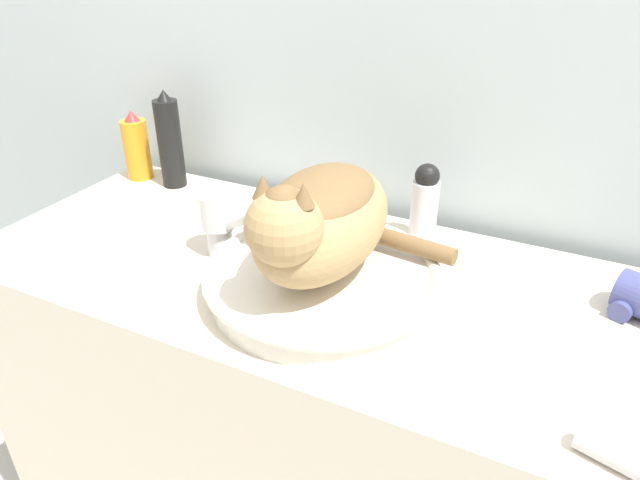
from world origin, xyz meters
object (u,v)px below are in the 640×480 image
faucet (224,220)px  deodorant_stick (425,203)px  cat (320,218)px  spray_bottle_trigger (137,148)px  hairspray_can_black (170,142)px

faucet → deodorant_stick: size_ratio=1.13×
cat → spray_bottle_trigger: cat is taller
deodorant_stick → faucet: bearing=-144.0°
hairspray_can_black → spray_bottle_trigger: hairspray_can_black is taller
cat → deodorant_stick: bearing=161.0°
cat → deodorant_stick: cat is taller
cat → spray_bottle_trigger: (-0.57, 0.25, -0.07)m
spray_bottle_trigger → deodorant_stick: (0.66, 0.00, 0.00)m
faucet → spray_bottle_trigger: (-0.37, 0.21, -0.00)m
faucet → hairspray_can_black: hairspray_can_black is taller
cat → hairspray_can_black: (-0.48, 0.25, -0.04)m
hairspray_can_black → spray_bottle_trigger: 0.10m
faucet → cat: bearing=-3.3°
spray_bottle_trigger → deodorant_stick: size_ratio=1.06×
hairspray_can_black → faucet: bearing=-36.8°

